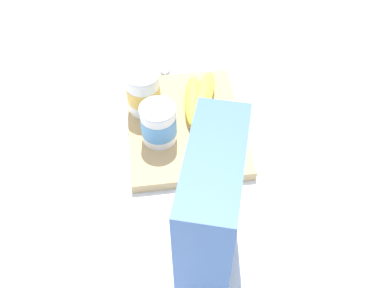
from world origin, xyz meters
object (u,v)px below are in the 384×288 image
object	(u,v)px
spoon	(166,62)
yogurt_cup_back	(143,92)
cereal_box	(212,220)
cutting_board	(185,125)
yogurt_cup_front	(159,124)
banana_bunch	(199,100)

from	to	relation	value
spoon	yogurt_cup_back	bearing A→B (deg)	160.65
spoon	cereal_box	bearing A→B (deg)	-177.86
cutting_board	cereal_box	world-z (taller)	cereal_box
cutting_board	yogurt_cup_front	distance (m)	0.08
cutting_board	banana_bunch	distance (m)	0.06
cutting_board	yogurt_cup_back	xyz separation A→B (m)	(0.05, 0.08, 0.06)
banana_bunch	spoon	size ratio (longest dim) A/B	1.25
cutting_board	banana_bunch	xyz separation A→B (m)	(0.04, -0.03, 0.03)
yogurt_cup_back	banana_bunch	distance (m)	0.11
cereal_box	yogurt_cup_front	world-z (taller)	cereal_box
cutting_board	yogurt_cup_back	bearing A→B (deg)	58.47
yogurt_cup_front	banana_bunch	world-z (taller)	yogurt_cup_front
cutting_board	yogurt_cup_back	world-z (taller)	yogurt_cup_back
banana_bunch	spoon	xyz separation A→B (m)	(0.17, 0.05, -0.03)
yogurt_cup_front	banana_bunch	bearing A→B (deg)	-47.63
yogurt_cup_front	spoon	size ratio (longest dim) A/B	0.60
yogurt_cup_back	spoon	distance (m)	0.19
cereal_box	yogurt_cup_back	world-z (taller)	cereal_box
yogurt_cup_back	banana_bunch	xyz separation A→B (m)	(-0.01, -0.11, -0.03)
banana_bunch	spoon	distance (m)	0.18
cereal_box	yogurt_cup_back	size ratio (longest dim) A/B	3.01
cereal_box	spoon	size ratio (longest dim) A/B	2.04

